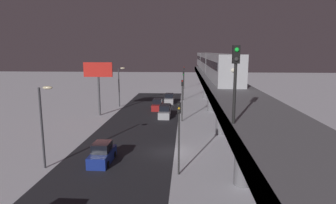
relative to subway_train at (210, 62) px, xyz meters
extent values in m
plane|color=white|center=(6.57, 26.99, -8.72)|extent=(240.00, 240.00, 0.00)
cube|color=#28282D|center=(11.29, 26.99, -8.71)|extent=(11.00, 87.04, 0.01)
cube|color=slate|center=(0.00, 26.99, -2.18)|extent=(5.00, 87.04, 0.80)
cube|color=#38383D|center=(2.38, 26.99, -2.18)|extent=(0.24, 85.30, 0.80)
cylinder|color=slate|center=(0.00, -9.28, -5.65)|extent=(1.40, 1.40, 6.14)
cylinder|color=slate|center=(0.00, 5.23, -5.65)|extent=(1.40, 1.40, 6.14)
cylinder|color=slate|center=(0.00, 19.74, -5.65)|extent=(1.40, 1.40, 6.14)
cylinder|color=slate|center=(0.00, 34.25, -5.65)|extent=(1.40, 1.40, 6.14)
cube|color=#B7BABF|center=(0.00, 18.60, -0.08)|extent=(2.90, 18.00, 3.40)
cube|color=black|center=(0.00, 18.60, 0.33)|extent=(2.94, 16.20, 0.90)
cube|color=#B7BABF|center=(0.00, 0.00, -0.08)|extent=(2.90, 18.00, 3.40)
cube|color=black|center=(0.00, 0.00, 0.33)|extent=(2.94, 16.20, 0.90)
cube|color=#B7BABF|center=(0.00, -18.60, -0.08)|extent=(2.90, 18.00, 3.40)
cube|color=black|center=(0.00, -18.60, 0.33)|extent=(2.94, 16.20, 0.90)
sphere|color=white|center=(0.00, 27.65, 0.09)|extent=(0.44, 0.44, 0.44)
cylinder|color=black|center=(2.15, 41.59, -0.18)|extent=(0.16, 0.16, 3.20)
cube|color=black|center=(2.15, 41.59, 1.77)|extent=(0.36, 0.28, 0.90)
sphere|color=#19F23F|center=(2.15, 41.75, 2.00)|extent=(0.22, 0.22, 0.22)
sphere|color=#333333|center=(2.15, 41.75, 1.54)|extent=(0.22, 0.22, 0.22)
cube|color=navy|center=(12.69, 30.25, -8.17)|extent=(1.80, 4.28, 1.10)
cube|color=black|center=(12.69, 30.25, -7.18)|extent=(1.58, 2.06, 0.87)
cylinder|color=black|center=(11.83, 31.57, -8.40)|extent=(0.20, 0.64, 0.64)
cylinder|color=black|center=(13.54, 31.57, -8.40)|extent=(0.20, 0.64, 0.64)
cylinder|color=black|center=(11.83, 28.92, -8.40)|extent=(0.20, 0.64, 0.64)
cylinder|color=black|center=(13.54, 28.92, -8.40)|extent=(0.20, 0.64, 0.64)
cube|color=#B2B2B7|center=(8.09, 10.47, -8.17)|extent=(1.80, 4.57, 1.10)
cube|color=black|center=(8.09, 10.47, -7.18)|extent=(1.58, 2.19, 0.87)
cube|color=#A51E1E|center=(9.89, 4.24, -8.17)|extent=(1.80, 4.63, 1.10)
cube|color=black|center=(9.89, 4.24, -7.18)|extent=(1.58, 2.22, 0.87)
cube|color=#B2B2B7|center=(8.09, -2.73, -8.17)|extent=(1.80, 4.47, 1.10)
cube|color=black|center=(8.09, -2.73, -7.18)|extent=(1.58, 2.14, 0.87)
cylinder|color=#2D2D2D|center=(5.19, 32.63, -5.97)|extent=(0.16, 0.16, 5.50)
cube|color=black|center=(5.19, 32.63, -2.77)|extent=(0.32, 0.32, 0.90)
sphere|color=black|center=(5.19, 32.81, -2.47)|extent=(0.20, 0.20, 0.20)
sphere|color=yellow|center=(5.19, 32.81, -2.77)|extent=(0.20, 0.20, 0.20)
sphere|color=black|center=(5.19, 32.81, -3.07)|extent=(0.20, 0.20, 0.20)
cylinder|color=#2D2D2D|center=(5.19, 13.12, -5.97)|extent=(0.16, 0.16, 5.50)
cube|color=black|center=(5.19, 13.12, -2.77)|extent=(0.32, 0.32, 0.90)
sphere|color=red|center=(5.19, 13.30, -2.47)|extent=(0.20, 0.20, 0.20)
sphere|color=black|center=(5.19, 13.30, -2.77)|extent=(0.20, 0.20, 0.20)
sphere|color=black|center=(5.19, 13.30, -3.07)|extent=(0.20, 0.20, 0.20)
cylinder|color=#2D2D2D|center=(5.19, -6.38, -5.97)|extent=(0.16, 0.16, 5.50)
cube|color=black|center=(5.19, -6.38, -2.77)|extent=(0.32, 0.32, 0.90)
sphere|color=black|center=(5.19, -6.20, -2.47)|extent=(0.20, 0.20, 0.20)
sphere|color=black|center=(5.19, -6.20, -2.77)|extent=(0.20, 0.20, 0.20)
sphere|color=#19E53F|center=(5.19, -6.20, -3.07)|extent=(0.20, 0.20, 0.20)
cylinder|color=#2D2D2D|center=(5.19, -25.89, -5.97)|extent=(0.16, 0.16, 5.50)
cube|color=black|center=(5.19, -25.89, -2.77)|extent=(0.32, 0.32, 0.90)
sphere|color=red|center=(5.19, -25.71, -2.47)|extent=(0.20, 0.20, 0.20)
sphere|color=black|center=(5.19, -25.71, -2.77)|extent=(0.20, 0.20, 0.20)
sphere|color=black|center=(5.19, -25.71, -3.07)|extent=(0.20, 0.20, 0.20)
cylinder|color=#4C4C51|center=(19.13, 9.87, -5.47)|extent=(0.36, 0.36, 6.50)
cube|color=red|center=(19.13, 9.87, -1.02)|extent=(4.80, 0.30, 2.40)
cylinder|color=#38383D|center=(17.59, 31.99, -4.97)|extent=(0.20, 0.20, 7.50)
ellipsoid|color=#F4E5B2|center=(16.79, 31.99, -1.22)|extent=(0.90, 0.44, 0.30)
cylinder|color=#38383D|center=(17.59, 1.99, -4.97)|extent=(0.20, 0.20, 7.50)
ellipsoid|color=#F4E5B2|center=(16.79, 1.99, -1.22)|extent=(0.90, 0.44, 0.30)
camera|label=1|loc=(4.64, 56.17, 1.91)|focal=30.49mm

